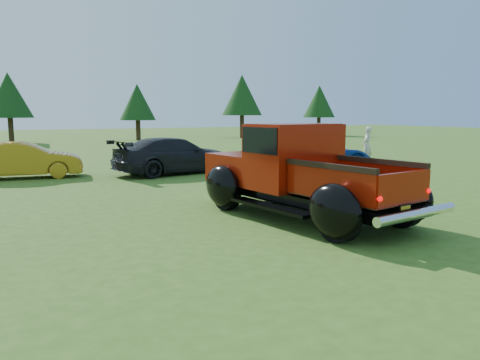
% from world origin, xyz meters
% --- Properties ---
extents(ground, '(120.00, 120.00, 0.00)m').
position_xyz_m(ground, '(0.00, 0.00, 0.00)').
color(ground, '#375719').
rests_on(ground, ground).
extents(tree_mid_left, '(3.20, 3.20, 5.00)m').
position_xyz_m(tree_mid_left, '(-3.00, 31.00, 3.38)').
color(tree_mid_left, '#332114').
rests_on(tree_mid_left, ground).
extents(tree_mid_right, '(2.82, 2.82, 4.40)m').
position_xyz_m(tree_mid_right, '(6.00, 30.00, 2.97)').
color(tree_mid_right, '#332114').
rests_on(tree_mid_right, ground).
extents(tree_east, '(3.46, 3.46, 5.40)m').
position_xyz_m(tree_east, '(15.00, 29.50, 3.66)').
color(tree_east, '#332114').
rests_on(tree_east, ground).
extents(tree_far_east, '(3.07, 3.07, 4.80)m').
position_xyz_m(tree_far_east, '(24.00, 30.50, 3.25)').
color(tree_far_east, '#332114').
rests_on(tree_far_east, ground).
extents(pickup_truck, '(3.01, 5.33, 1.90)m').
position_xyz_m(pickup_truck, '(1.39, 1.51, 0.90)').
color(pickup_truck, black).
rests_on(pickup_truck, ground).
extents(show_car_yellow, '(3.72, 1.73, 1.18)m').
position_xyz_m(show_car_yellow, '(-3.26, 10.22, 0.59)').
color(show_car_yellow, '#A97616').
rests_on(show_car_yellow, ground).
extents(show_car_grey, '(4.62, 2.51, 1.27)m').
position_xyz_m(show_car_grey, '(1.50, 9.08, 0.64)').
color(show_car_grey, black).
rests_on(show_car_grey, ground).
extents(show_car_blue, '(4.49, 2.69, 1.17)m').
position_xyz_m(show_car_blue, '(6.50, 7.57, 0.58)').
color(show_car_blue, navy).
rests_on(show_car_blue, ground).
extents(spectator, '(0.68, 0.65, 1.57)m').
position_xyz_m(spectator, '(9.33, 7.92, 0.79)').
color(spectator, beige).
rests_on(spectator, ground).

